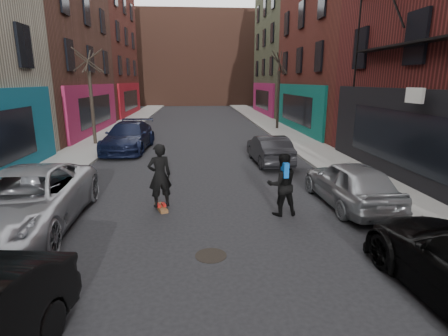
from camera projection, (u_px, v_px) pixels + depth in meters
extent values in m
cube|color=gray|center=(131.00, 122.00, 32.47)|extent=(2.50, 84.00, 0.13)
cube|color=gray|center=(263.00, 120.00, 33.42)|extent=(2.50, 84.00, 0.13)
cube|color=#47281E|center=(196.00, 60.00, 56.40)|extent=(40.00, 10.00, 14.00)
imported|color=#999BA2|center=(24.00, 201.00, 8.97)|extent=(2.76, 5.68, 1.56)
imported|color=black|center=(129.00, 137.00, 19.17)|extent=(2.47, 5.50, 1.56)
imported|color=gray|center=(350.00, 183.00, 10.71)|extent=(1.84, 4.24, 1.42)
imported|color=black|center=(269.00, 149.00, 16.24)|extent=(1.57, 4.07, 1.32)
cube|color=brown|center=(161.00, 208.00, 10.51)|extent=(0.48, 0.83, 0.10)
imported|color=black|center=(160.00, 176.00, 10.27)|extent=(0.81, 0.67, 1.91)
imported|color=black|center=(282.00, 185.00, 9.91)|extent=(0.94, 0.77, 1.81)
cube|color=#0C4FB2|center=(285.00, 170.00, 9.63)|extent=(0.17, 0.31, 0.42)
cylinder|color=black|center=(211.00, 255.00, 7.74)|extent=(0.85, 0.85, 0.01)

